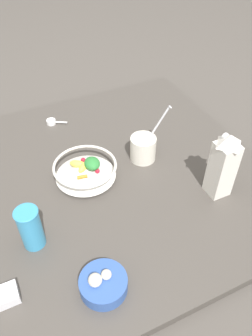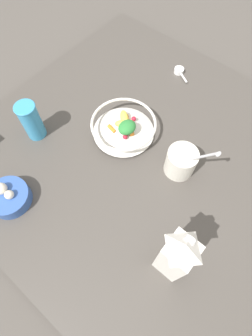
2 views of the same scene
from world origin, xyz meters
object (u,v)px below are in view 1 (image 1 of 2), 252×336
object	(u,v)px
milk_carton	(223,165)
spice_jar	(8,295)
fruit_bowl	(85,169)
yogurt_tub	(143,147)
drinking_cup	(30,227)
garlic_bowl	(103,284)

from	to	relation	value
milk_carton	spice_jar	xyz separation A→B (m)	(0.75, 0.08, -0.11)
fruit_bowl	milk_carton	size ratio (longest dim) A/B	0.93
fruit_bowl	yogurt_tub	xyz separation A→B (m)	(-0.24, -0.00, 0.02)
fruit_bowl	spice_jar	world-z (taller)	fruit_bowl
milk_carton	drinking_cup	xyz separation A→B (m)	(0.64, -0.06, -0.05)
milk_carton	yogurt_tub	world-z (taller)	milk_carton
garlic_bowl	drinking_cup	bearing A→B (deg)	-59.49
drinking_cup	milk_carton	bearing A→B (deg)	174.58
milk_carton	drinking_cup	world-z (taller)	milk_carton
fruit_bowl	milk_carton	bearing A→B (deg)	145.94
fruit_bowl	drinking_cup	bearing A→B (deg)	40.28
spice_jar	garlic_bowl	world-z (taller)	garlic_bowl
drinking_cup	garlic_bowl	size ratio (longest dim) A/B	1.12
drinking_cup	yogurt_tub	bearing A→B (deg)	-156.48
garlic_bowl	fruit_bowl	bearing A→B (deg)	-104.15
spice_jar	garlic_bowl	size ratio (longest dim) A/B	0.43
yogurt_tub	garlic_bowl	bearing A→B (deg)	51.40
milk_carton	yogurt_tub	size ratio (longest dim) A/B	1.09
milk_carton	drinking_cup	distance (m)	0.65
milk_carton	garlic_bowl	distance (m)	0.55
yogurt_tub	spice_jar	size ratio (longest dim) A/B	4.01
fruit_bowl	garlic_bowl	size ratio (longest dim) A/B	1.76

